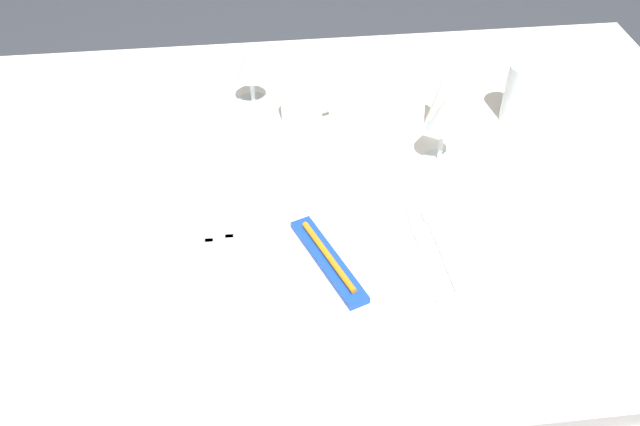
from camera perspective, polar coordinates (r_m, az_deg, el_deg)
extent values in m
plane|color=#383D47|center=(1.85, -1.66, -15.07)|extent=(6.00, 6.00, 0.00)
cube|color=white|center=(1.30, -2.29, 2.17)|extent=(1.80, 1.10, 0.04)
cube|color=white|center=(1.81, -3.67, 10.87)|extent=(1.80, 0.01, 0.18)
cylinder|color=brown|center=(2.07, 19.64, 3.93)|extent=(0.07, 0.07, 0.70)
cylinder|color=white|center=(1.11, 0.70, -4.60)|extent=(0.28, 0.28, 0.02)
cube|color=blue|center=(1.10, 0.70, -4.07)|extent=(0.11, 0.21, 0.01)
cylinder|color=orange|center=(1.09, 0.71, -3.67)|extent=(0.07, 0.16, 0.01)
cube|color=beige|center=(1.12, -7.74, -5.11)|extent=(0.02, 0.18, 0.00)
cube|color=beige|center=(1.19, -7.72, -1.49)|extent=(0.02, 0.04, 0.00)
cube|color=beige|center=(1.11, -9.60, -5.66)|extent=(0.02, 0.19, 0.00)
cube|color=beige|center=(1.19, -9.40, -1.83)|extent=(0.02, 0.04, 0.00)
cube|color=beige|center=(1.14, 9.22, -4.22)|extent=(0.02, 0.19, 0.00)
cube|color=beige|center=(1.21, 7.95, -0.53)|extent=(0.02, 0.06, 0.00)
cube|color=beige|center=(1.16, 10.59, -3.59)|extent=(0.02, 0.17, 0.00)
ellipsoid|color=beige|center=(1.22, 9.30, -0.32)|extent=(0.03, 0.04, 0.01)
cylinder|color=white|center=(1.43, -1.55, 7.81)|extent=(0.13, 0.13, 0.01)
cylinder|color=white|center=(1.41, -1.58, 9.18)|extent=(0.09, 0.09, 0.07)
torus|color=white|center=(1.41, 0.16, 9.41)|extent=(0.05, 0.01, 0.05)
cylinder|color=silver|center=(1.51, -5.69, 9.43)|extent=(0.07, 0.07, 0.01)
cylinder|color=silver|center=(1.49, -5.77, 10.47)|extent=(0.01, 0.01, 0.06)
cone|color=silver|center=(1.46, -5.95, 12.56)|extent=(0.07, 0.07, 0.07)
cylinder|color=silver|center=(1.35, 10.05, 4.50)|extent=(0.06, 0.06, 0.01)
cylinder|color=silver|center=(1.33, 10.25, 5.83)|extent=(0.01, 0.01, 0.07)
cone|color=silver|center=(1.29, 10.65, 8.48)|extent=(0.07, 0.07, 0.08)
cylinder|color=silver|center=(1.47, 16.71, 9.74)|extent=(0.07, 0.07, 0.13)
cone|color=white|center=(1.41, 10.50, 9.78)|extent=(0.07, 0.07, 0.15)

